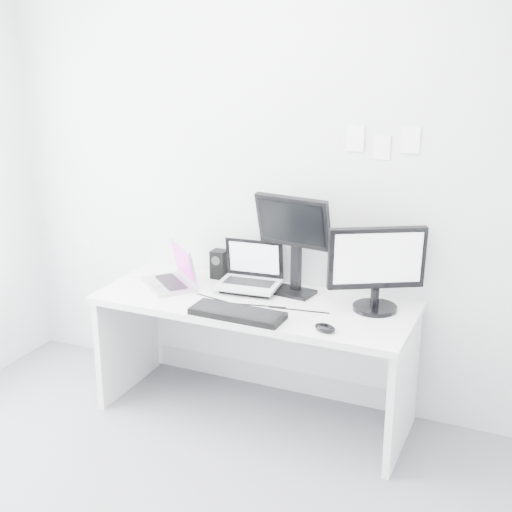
# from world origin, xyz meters

# --- Properties ---
(back_wall) EXTENTS (3.60, 0.00, 3.60)m
(back_wall) POSITION_xyz_m (0.00, 1.60, 1.35)
(back_wall) COLOR silver
(back_wall) RESTS_ON ground
(desk) EXTENTS (1.80, 0.70, 0.73)m
(desk) POSITION_xyz_m (0.00, 1.25, 0.36)
(desk) COLOR silver
(desk) RESTS_ON ground
(macbook) EXTENTS (0.43, 0.42, 0.26)m
(macbook) POSITION_xyz_m (-0.56, 1.25, 0.86)
(macbook) COLOR #AFAFB4
(macbook) RESTS_ON desk
(speaker) EXTENTS (0.11, 0.11, 0.18)m
(speaker) POSITION_xyz_m (-0.35, 1.51, 0.82)
(speaker) COLOR black
(speaker) RESTS_ON desk
(dell_laptop) EXTENTS (0.38, 0.30, 0.29)m
(dell_laptop) POSITION_xyz_m (-0.09, 1.37, 0.88)
(dell_laptop) COLOR silver
(dell_laptop) RESTS_ON desk
(rear_monitor) EXTENTS (0.46, 0.22, 0.60)m
(rear_monitor) POSITION_xyz_m (0.17, 1.43, 1.03)
(rear_monitor) COLOR black
(rear_monitor) RESTS_ON desk
(samsung_monitor) EXTENTS (0.58, 0.47, 0.48)m
(samsung_monitor) POSITION_xyz_m (0.66, 1.38, 0.97)
(samsung_monitor) COLOR black
(samsung_monitor) RESTS_ON desk
(keyboard) EXTENTS (0.51, 0.19, 0.03)m
(keyboard) POSITION_xyz_m (0.01, 1.00, 0.75)
(keyboard) COLOR black
(keyboard) RESTS_ON desk
(mouse) EXTENTS (0.14, 0.11, 0.04)m
(mouse) POSITION_xyz_m (0.50, 1.00, 0.75)
(mouse) COLOR black
(mouse) RESTS_ON desk
(wall_note_0) EXTENTS (0.10, 0.00, 0.14)m
(wall_note_0) POSITION_xyz_m (0.45, 1.59, 1.62)
(wall_note_0) COLOR white
(wall_note_0) RESTS_ON back_wall
(wall_note_1) EXTENTS (0.09, 0.00, 0.13)m
(wall_note_1) POSITION_xyz_m (0.60, 1.59, 1.58)
(wall_note_1) COLOR white
(wall_note_1) RESTS_ON back_wall
(wall_note_2) EXTENTS (0.10, 0.00, 0.14)m
(wall_note_2) POSITION_xyz_m (0.75, 1.59, 1.63)
(wall_note_2) COLOR white
(wall_note_2) RESTS_ON back_wall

